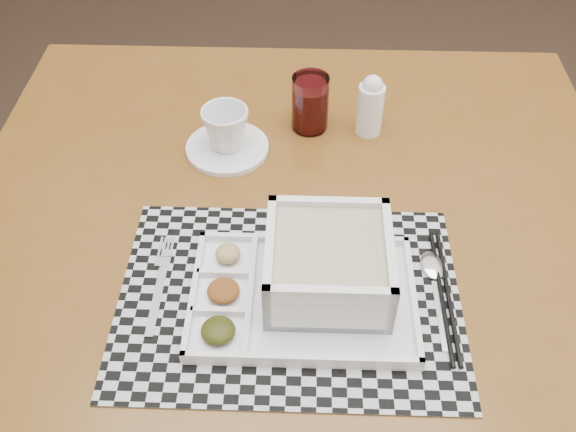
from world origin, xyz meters
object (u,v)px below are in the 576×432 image
at_px(dining_table, 294,270).
at_px(cup, 226,129).
at_px(serving_tray, 319,274).
at_px(creamer_bottle, 370,106).
at_px(juice_glass, 310,105).

distance_m(dining_table, cup, 0.28).
bearing_deg(serving_tray, creamer_bottle, 70.19).
relative_size(juice_glass, creamer_bottle, 0.89).
xyz_separation_m(serving_tray, creamer_bottle, (0.13, 0.37, 0.02)).
distance_m(dining_table, creamer_bottle, 0.33).
bearing_deg(dining_table, serving_tray, -77.22).
distance_m(juice_glass, creamer_bottle, 0.11).
relative_size(serving_tray, creamer_bottle, 2.83).
xyz_separation_m(serving_tray, cup, (-0.13, 0.33, 0.01)).
relative_size(dining_table, juice_glass, 11.41).
bearing_deg(serving_tray, cup, 111.31).
distance_m(cup, creamer_bottle, 0.27).
relative_size(serving_tray, cup, 4.07).
relative_size(dining_table, cup, 14.61).
bearing_deg(dining_table, creamer_bottle, 58.12).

